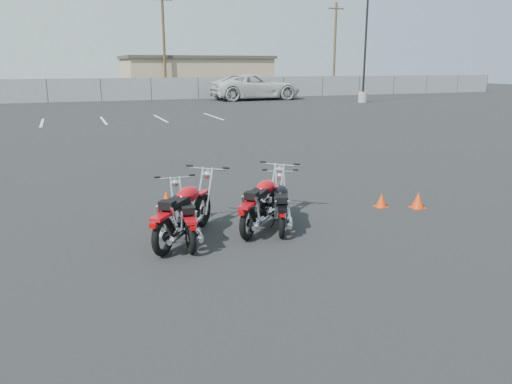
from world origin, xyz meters
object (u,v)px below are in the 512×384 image
object	(u,v)px
motorcycle_third_red	(184,216)
white_van	(256,79)
motorcycle_front_red	(184,212)
motorcycle_rear_red	(263,203)
motorcycle_second_black	(281,205)

from	to	relation	value
motorcycle_third_red	white_van	world-z (taller)	white_van
motorcycle_front_red	white_van	bearing A→B (deg)	67.20
motorcycle_third_red	motorcycle_rear_red	xyz separation A→B (m)	(1.47, 0.17, 0.04)
motorcycle_front_red	motorcycle_rear_red	bearing A→B (deg)	6.11
motorcycle_second_black	motorcycle_rear_red	bearing A→B (deg)	166.41
motorcycle_rear_red	white_van	size ratio (longest dim) A/B	0.21
motorcycle_rear_red	white_van	xyz separation A→B (m)	(11.93, 31.70, 1.20)
motorcycle_second_black	white_van	world-z (taller)	white_van
motorcycle_third_red	white_van	bearing A→B (deg)	67.20
white_van	motorcycle_third_red	bearing A→B (deg)	155.35
motorcycle_rear_red	white_van	distance (m)	33.89
motorcycle_third_red	white_van	distance (m)	34.59
motorcycle_third_red	motorcycle_rear_red	distance (m)	1.48
motorcycle_second_black	motorcycle_rear_red	xyz separation A→B (m)	(-0.33, 0.08, 0.06)
motorcycle_front_red	motorcycle_rear_red	distance (m)	1.47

